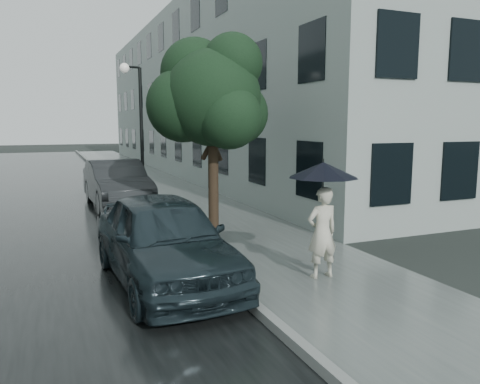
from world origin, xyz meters
name	(u,v)px	position (x,y,z in m)	size (l,w,h in m)	color
ground	(301,273)	(0.00, 0.00, 0.00)	(120.00, 120.00, 0.00)	black
sidewalk	(165,190)	(0.25, 12.00, 0.00)	(3.50, 60.00, 0.01)	slate
kerb_near	(121,190)	(-1.57, 12.00, 0.07)	(0.15, 60.00, 0.15)	slate
asphalt_road	(28,197)	(-5.08, 12.00, 0.00)	(6.85, 60.00, 0.00)	black
building_near	(219,95)	(5.47, 19.50, 4.50)	(7.02, 36.00, 9.00)	gray
pedestrian	(322,233)	(0.21, -0.36, 0.85)	(0.61, 0.40, 1.68)	beige
umbrella	(323,170)	(0.19, -0.37, 1.99)	(1.36, 1.36, 1.24)	black
street_tree	(211,97)	(-0.60, 3.39, 3.45)	(3.04, 2.76, 4.93)	#332619
lamp_post	(137,125)	(-1.37, 9.08, 2.77)	(0.83, 0.43, 4.82)	black
car_near	(164,239)	(-2.51, 0.50, 0.79)	(1.86, 4.61, 1.57)	#19262C
car_far	(117,184)	(-2.20, 8.63, 0.79)	(1.67, 4.78, 1.58)	#222527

